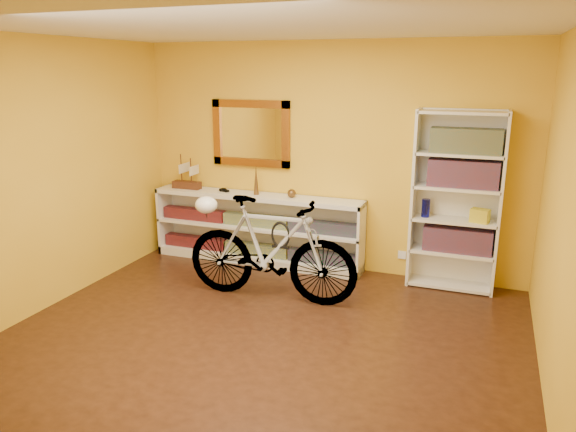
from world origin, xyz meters
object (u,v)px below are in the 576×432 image
at_px(bookcase, 456,202).
at_px(bicycle, 271,249).
at_px(helmet, 206,205).
at_px(console_unit, 257,229).

bearing_deg(bookcase, bicycle, -150.03).
xyz_separation_m(bicycle, helmet, (-0.70, -0.03, 0.41)).
bearing_deg(helmet, bicycle, 2.82).
bearing_deg(bicycle, console_unit, 28.32).
distance_m(console_unit, bookcase, 2.33).
height_order(console_unit, bicycle, bicycle).
distance_m(console_unit, bicycle, 1.12).
height_order(console_unit, bookcase, bookcase).
bearing_deg(helmet, bookcase, 22.92).
height_order(bookcase, helmet, bookcase).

